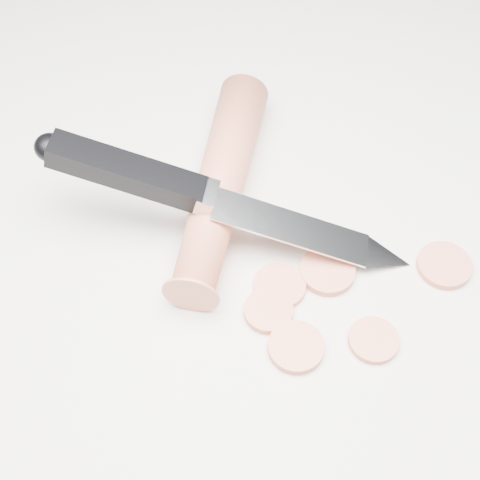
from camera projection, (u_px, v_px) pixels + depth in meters
ground at (256, 263)px, 0.49m from camera, size 2.40×2.40×0.00m
carrot at (221, 183)px, 0.51m from camera, size 0.17×0.16×0.04m
carrot_slice_0 at (280, 286)px, 0.48m from camera, size 0.04×0.04×0.01m
carrot_slice_1 at (373, 340)px, 0.45m from camera, size 0.03×0.03×0.01m
carrot_slice_2 at (296, 347)px, 0.45m from camera, size 0.04×0.04×0.01m
carrot_slice_3 at (268, 311)px, 0.47m from camera, size 0.03×0.03×0.01m
carrot_slice_4 at (444, 265)px, 0.49m from camera, size 0.04×0.04×0.01m
carrot_slice_5 at (327, 271)px, 0.48m from camera, size 0.04×0.04×0.01m
kitchen_knife at (228, 201)px, 0.47m from camera, size 0.21×0.23×0.08m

